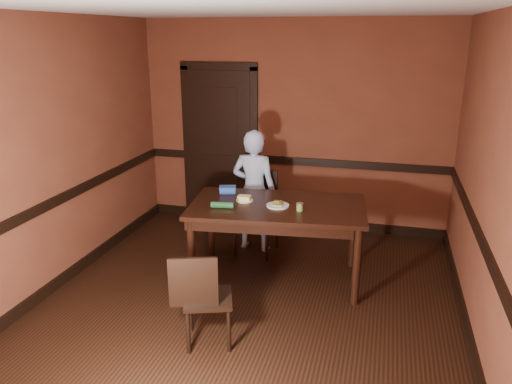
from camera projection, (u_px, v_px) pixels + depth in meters
The scene contains 22 objects.
floor at pixel (247, 307), 4.79m from camera, with size 4.00×4.50×0.01m, color black.
ceiling at pixel (245, 8), 3.97m from camera, with size 4.00×4.50×0.01m, color silver.
wall_back at pixel (294, 127), 6.45m from camera, with size 4.00×0.02×2.70m, color brown.
wall_front at pixel (112, 295), 2.30m from camera, with size 4.00×0.02×2.70m, color brown.
wall_left at pixel (49, 157), 4.86m from camera, with size 0.02×4.50×2.70m, color brown.
wall_right at pixel (492, 188), 3.89m from camera, with size 0.02×4.50×2.70m, color brown.
dado_back at pixel (293, 161), 6.57m from camera, with size 4.00×0.03×0.10m, color black.
dado_left at pixel (56, 201), 5.00m from camera, with size 0.03×4.50×0.10m, color black.
dado_right at pixel (482, 241), 4.03m from camera, with size 0.03×4.50×0.10m, color black.
baseboard_back at pixel (291, 220), 6.83m from camera, with size 4.00×0.03×0.12m, color black.
baseboard_left at pixel (66, 276), 5.25m from camera, with size 0.03×4.50×0.12m, color black.
baseboard_right at pixel (469, 331), 4.28m from camera, with size 0.03×4.50×0.12m, color black.
door at pixel (220, 143), 6.74m from camera, with size 1.05×0.07×2.20m.
dining_table at pixel (277, 242), 5.23m from camera, with size 1.78×1.00×0.83m, color black.
chair_far at pixel (256, 214), 5.85m from camera, with size 0.45×0.45×0.97m, color black, non-canonical shape.
chair_near at pixel (208, 296), 4.14m from camera, with size 0.39×0.39×0.84m, color black, non-canonical shape.
person at pixel (254, 191), 5.88m from camera, with size 0.53×0.35×1.46m, color #A9C1E6.
sandwich_plate at pixel (278, 205), 5.05m from camera, with size 0.23×0.23×0.06m.
sauce_jar at pixel (300, 207), 4.91m from camera, with size 0.07×0.07×0.08m.
cheese_saucer at pixel (244, 199), 5.21m from camera, with size 0.18×0.18×0.06m.
food_tub at pixel (228, 190), 5.46m from camera, with size 0.21×0.17×0.08m.
wrapped_veg at pixel (222, 205), 4.99m from camera, with size 0.06×0.06×0.23m, color #1B5127.
Camera 1 is at (1.17, -4.06, 2.50)m, focal length 35.00 mm.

